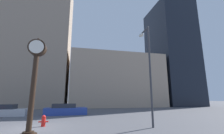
{
  "coord_description": "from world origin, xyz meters",
  "views": [
    {
      "loc": [
        2.7,
        -11.07,
        1.88
      ],
      "look_at": [
        7.84,
        10.8,
        6.59
      ],
      "focal_mm": 24.0,
      "sensor_mm": 36.0,
      "label": 1
    }
  ],
  "objects_px": {
    "street_clock": "(34,75)",
    "fire_hydrant_far": "(44,121)",
    "car_silver": "(3,111)",
    "car_blue": "(66,110)",
    "street_lamp_right": "(147,59)"
  },
  "relations": [
    {
      "from": "car_blue",
      "to": "street_lamp_right",
      "type": "relative_size",
      "value": 0.67
    },
    {
      "from": "car_blue",
      "to": "street_lamp_right",
      "type": "xyz_separation_m",
      "value": [
        6.15,
        -9.15,
        4.16
      ]
    },
    {
      "from": "street_clock",
      "to": "fire_hydrant_far",
      "type": "distance_m",
      "value": 3.84
    },
    {
      "from": "street_clock",
      "to": "fire_hydrant_far",
      "type": "relative_size",
      "value": 7.14
    },
    {
      "from": "car_blue",
      "to": "street_lamp_right",
      "type": "bearing_deg",
      "value": -59.12
    },
    {
      "from": "street_lamp_right",
      "to": "street_clock",
      "type": "bearing_deg",
      "value": -172.75
    },
    {
      "from": "fire_hydrant_far",
      "to": "car_blue",
      "type": "bearing_deg",
      "value": 82.62
    },
    {
      "from": "car_silver",
      "to": "street_lamp_right",
      "type": "bearing_deg",
      "value": -36.76
    },
    {
      "from": "street_clock",
      "to": "street_lamp_right",
      "type": "xyz_separation_m",
      "value": [
        7.3,
        0.93,
        1.56
      ]
    },
    {
      "from": "car_silver",
      "to": "car_blue",
      "type": "xyz_separation_m",
      "value": [
        6.45,
        -0.04,
        0.01
      ]
    },
    {
      "from": "fire_hydrant_far",
      "to": "street_lamp_right",
      "type": "height_order",
      "value": "street_lamp_right"
    },
    {
      "from": "car_silver",
      "to": "car_blue",
      "type": "distance_m",
      "value": 6.45
    },
    {
      "from": "street_clock",
      "to": "car_blue",
      "type": "distance_m",
      "value": 10.47
    },
    {
      "from": "street_clock",
      "to": "fire_hydrant_far",
      "type": "bearing_deg",
      "value": 85.9
    },
    {
      "from": "car_silver",
      "to": "street_lamp_right",
      "type": "relative_size",
      "value": 0.65
    }
  ]
}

